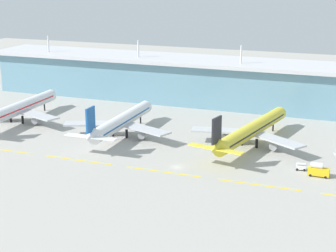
{
  "coord_description": "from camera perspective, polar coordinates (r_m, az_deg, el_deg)",
  "views": [
    {
      "loc": [
        63.13,
        -173.73,
        68.33
      ],
      "look_at": [
        -13.59,
        26.28,
        7.0
      ],
      "focal_mm": 58.44,
      "sensor_mm": 36.0,
      "label": 1
    }
  ],
  "objects": [
    {
      "name": "baggage_cart",
      "position": [
        199.34,
        13.69,
        -4.16
      ],
      "size": [
        3.8,
        2.38,
        2.48
      ],
      "color": "silver",
      "rests_on": "ground"
    },
    {
      "name": "taxiway_stripe_mid_east",
      "position": [
        183.7,
        9.45,
        -6.08
      ],
      "size": [
        28.0,
        0.7,
        0.04
      ],
      "primitive_type": "cube",
      "color": "yellow",
      "rests_on": "ground"
    },
    {
      "name": "fuel_truck",
      "position": [
        194.71,
        15.4,
        -4.46
      ],
      "size": [
        7.26,
        2.82,
        4.95
      ],
      "color": "gold",
      "rests_on": "ground"
    },
    {
      "name": "airliner_near_middle",
      "position": [
        232.26,
        -4.93,
        0.46
      ],
      "size": [
        48.79,
        62.91,
        18.9
      ],
      "color": "white",
      "rests_on": "ground"
    },
    {
      "name": "terminal_building",
      "position": [
        284.85,
        7.78,
        4.4
      ],
      "size": [
        288.0,
        34.0,
        32.34
      ],
      "color": "#6693A8",
      "rests_on": "ground"
    },
    {
      "name": "taxiway_stripe_centre",
      "position": [
        192.58,
        -0.53,
        -4.8
      ],
      "size": [
        28.0,
        0.7,
        0.04
      ],
      "primitive_type": "cube",
      "color": "yellow",
      "rests_on": "ground"
    },
    {
      "name": "ground_plane",
      "position": [
        197.07,
        0.95,
        -4.31
      ],
      "size": [
        600.0,
        600.0,
        0.0
      ],
      "primitive_type": "plane",
      "color": "#A8A59E"
    },
    {
      "name": "airliner_far_middle",
      "position": [
        221.42,
        8.67,
        -0.44
      ],
      "size": [
        47.92,
        70.69,
        18.9
      ],
      "color": "yellow",
      "rests_on": "ground"
    },
    {
      "name": "taxiway_stripe_mid_west",
      "position": [
        206.73,
        -9.35,
        -3.54
      ],
      "size": [
        28.0,
        0.7,
        0.04
      ],
      "primitive_type": "cube",
      "color": "yellow",
      "rests_on": "ground"
    },
    {
      "name": "taxiway_stripe_west",
      "position": [
        225.18,
        -16.86,
        -2.4
      ],
      "size": [
        28.0,
        0.7,
        0.04
      ],
      "primitive_type": "cube",
      "color": "yellow",
      "rests_on": "ground"
    },
    {
      "name": "airliner_nearest",
      "position": [
        262.38,
        -15.4,
        1.75
      ],
      "size": [
        48.77,
        67.49,
        18.9
      ],
      "color": "white",
      "rests_on": "ground"
    }
  ]
}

